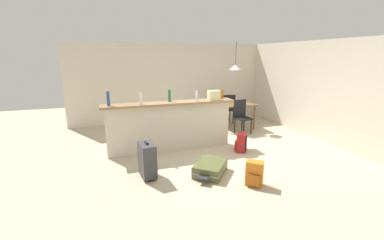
% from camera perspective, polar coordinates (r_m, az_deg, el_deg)
% --- Properties ---
extents(ground_plane, '(13.00, 13.00, 0.05)m').
position_cam_1_polar(ground_plane, '(5.97, 3.52, -6.99)').
color(ground_plane, '#BCAD8E').
extents(wall_back, '(6.60, 0.10, 2.50)m').
position_cam_1_polar(wall_back, '(8.52, -4.07, 8.20)').
color(wall_back, beige).
rests_on(wall_back, ground_plane).
extents(wall_right, '(0.10, 6.00, 2.50)m').
position_cam_1_polar(wall_right, '(7.56, 24.91, 6.18)').
color(wall_right, beige).
rests_on(wall_right, ground_plane).
extents(partition_half_wall, '(2.80, 0.20, 1.07)m').
position_cam_1_polar(partition_half_wall, '(5.85, -4.80, -1.68)').
color(partition_half_wall, beige).
rests_on(partition_half_wall, ground_plane).
extents(bar_countertop, '(2.96, 0.40, 0.05)m').
position_cam_1_polar(bar_countertop, '(5.73, -4.92, 3.72)').
color(bar_countertop, '#93704C').
rests_on(bar_countertop, partition_half_wall).
extents(bottle_blue, '(0.06, 0.06, 0.30)m').
position_cam_1_polar(bottle_blue, '(5.53, -18.07, 4.53)').
color(bottle_blue, '#284C89').
rests_on(bottle_blue, bar_countertop).
extents(bottle_white, '(0.06, 0.06, 0.25)m').
position_cam_1_polar(bottle_white, '(5.51, -11.33, 4.66)').
color(bottle_white, silver).
rests_on(bottle_white, bar_countertop).
extents(bottle_green, '(0.07, 0.07, 0.26)m').
position_cam_1_polar(bottle_green, '(5.78, -5.01, 5.38)').
color(bottle_green, '#2D6B38').
rests_on(bottle_green, bar_countertop).
extents(bottle_clear, '(0.06, 0.06, 0.23)m').
position_cam_1_polar(bottle_clear, '(5.83, 1.03, 5.37)').
color(bottle_clear, silver).
rests_on(bottle_clear, bar_countertop).
extents(bottle_amber, '(0.08, 0.08, 0.23)m').
position_cam_1_polar(bottle_amber, '(6.20, 6.66, 5.78)').
color(bottle_amber, '#9E661E').
rests_on(bottle_amber, bar_countertop).
extents(grocery_bag, '(0.26, 0.18, 0.22)m').
position_cam_1_polar(grocery_bag, '(5.99, 4.82, 5.49)').
color(grocery_bag, beige).
rests_on(grocery_bag, bar_countertop).
extents(dining_table, '(1.10, 0.80, 0.74)m').
position_cam_1_polar(dining_table, '(7.74, 9.37, 2.93)').
color(dining_table, brown).
rests_on(dining_table, ground_plane).
extents(dining_chair_near_partition, '(0.45, 0.45, 0.93)m').
position_cam_1_polar(dining_chair_near_partition, '(7.30, 10.94, 1.14)').
color(dining_chair_near_partition, black).
rests_on(dining_chair_near_partition, ground_plane).
extents(dining_chair_far_side, '(0.45, 0.45, 0.93)m').
position_cam_1_polar(dining_chair_far_side, '(8.28, 7.95, 2.79)').
color(dining_chair_far_side, black).
rests_on(dining_chair_far_side, ground_plane).
extents(pendant_lamp, '(0.34, 0.34, 0.82)m').
position_cam_1_polar(pendant_lamp, '(7.63, 9.60, 11.47)').
color(pendant_lamp, black).
extents(suitcase_flat_olive, '(0.82, 0.85, 0.22)m').
position_cam_1_polar(suitcase_flat_olive, '(4.82, 4.07, -10.59)').
color(suitcase_flat_olive, '#51562D').
rests_on(suitcase_flat_olive, ground_plane).
extents(backpack_red, '(0.33, 0.34, 0.42)m').
position_cam_1_polar(backpack_red, '(5.94, 10.82, -5.01)').
color(backpack_red, red).
rests_on(backpack_red, ground_plane).
extents(suitcase_upright_charcoal, '(0.29, 0.46, 0.67)m').
position_cam_1_polar(suitcase_upright_charcoal, '(4.67, -9.90, -8.67)').
color(suitcase_upright_charcoal, '#38383D').
rests_on(suitcase_upright_charcoal, ground_plane).
extents(backpack_orange, '(0.34, 0.34, 0.42)m').
position_cam_1_polar(backpack_orange, '(4.51, 13.65, -11.52)').
color(backpack_orange, orange).
rests_on(backpack_orange, ground_plane).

